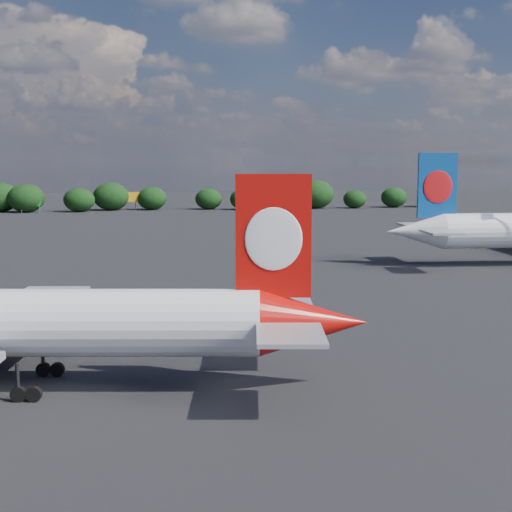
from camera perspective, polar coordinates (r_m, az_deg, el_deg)
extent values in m
plane|color=black|center=(98.63, -14.64, -1.24)|extent=(500.00, 500.00, 0.00)
cylinder|color=white|center=(48.90, -19.67, -5.04)|extent=(33.48, 10.56, 4.38)
cone|color=#BD0D09|center=(46.29, 4.64, -5.32)|extent=(7.70, 5.62, 4.38)
cube|color=#BD0D09|center=(45.23, 1.40, 1.60)|extent=(4.81, 1.34, 7.88)
ellipsoid|color=white|center=(44.98, 1.41, 1.36)|extent=(3.64, 0.86, 4.03)
ellipsoid|color=white|center=(45.51, 1.39, 1.44)|extent=(3.64, 0.86, 4.03)
cube|color=#A7A8AF|center=(41.42, 2.78, -6.34)|extent=(4.86, 5.90, 0.26)
cube|color=#A7A8AF|center=(50.81, 2.22, -3.73)|extent=(4.86, 5.90, 0.26)
cube|color=#A7A8AF|center=(60.29, -17.61, -3.98)|extent=(8.88, 18.26, 0.48)
cylinder|color=black|center=(46.70, -18.53, -9.47)|extent=(0.29, 0.29, 2.19)
cylinder|color=black|center=(46.94, -18.48, -10.44)|extent=(1.02, 0.57, 0.96)
cylinder|color=black|center=(46.66, -17.34, -10.50)|extent=(1.02, 0.57, 0.96)
cylinder|color=black|center=(51.51, -16.69, -7.80)|extent=(0.29, 0.29, 2.19)
cylinder|color=black|center=(51.73, -16.66, -8.69)|extent=(1.02, 0.57, 0.96)
cylinder|color=black|center=(51.47, -15.62, -8.73)|extent=(1.02, 0.57, 0.96)
cone|color=white|center=(102.05, 12.59, 1.94)|extent=(8.48, 5.84, 4.98)
cube|color=#0D448F|center=(102.58, 14.30, 5.49)|extent=(5.50, 1.10, 8.97)
ellipsoid|color=red|center=(102.30, 14.35, 5.38)|extent=(4.18, 0.66, 4.59)
ellipsoid|color=red|center=(102.87, 14.24, 5.39)|extent=(4.18, 0.66, 4.59)
cube|color=#A7A8AF|center=(97.46, 14.67, 1.85)|extent=(5.12, 6.44, 0.30)
cube|color=#A7A8AF|center=(107.82, 12.75, 2.44)|extent=(5.12, 6.44, 0.30)
cube|color=#146420|center=(215.02, -17.61, 4.16)|extent=(6.00, 0.30, 2.60)
cylinder|color=gray|center=(215.44, -18.25, 3.55)|extent=(0.20, 0.20, 2.00)
cylinder|color=gray|center=(214.88, -16.92, 3.59)|extent=(0.20, 0.20, 2.00)
cube|color=gold|center=(219.66, -9.62, 4.68)|extent=(5.00, 0.30, 3.00)
cylinder|color=gray|center=(219.81, -9.61, 3.96)|extent=(0.30, 0.30, 2.50)
ellipsoid|color=black|center=(221.57, -19.83, 4.45)|extent=(11.30, 9.56, 8.70)
ellipsoid|color=black|center=(217.68, -17.92, 4.42)|extent=(10.69, 9.05, 8.22)
ellipsoid|color=black|center=(215.83, -13.97, 4.38)|extent=(9.12, 7.72, 7.02)
ellipsoid|color=black|center=(220.33, -11.51, 4.69)|extent=(10.84, 9.17, 8.34)
ellipsoid|color=black|center=(220.64, -8.33, 4.59)|extent=(9.12, 7.71, 7.01)
ellipsoid|color=black|center=(220.95, -3.81, 4.58)|extent=(8.35, 7.06, 6.42)
ellipsoid|color=black|center=(218.90, -1.01, 4.57)|extent=(8.37, 7.09, 6.44)
ellipsoid|color=black|center=(223.87, 1.22, 4.65)|extent=(8.49, 7.18, 6.53)
ellipsoid|color=black|center=(225.37, 4.80, 4.94)|extent=(11.57, 9.79, 8.90)
ellipsoid|color=black|center=(228.09, 7.91, 4.53)|extent=(7.45, 6.30, 5.73)
ellipsoid|color=black|center=(234.10, 10.98, 4.63)|extent=(8.43, 7.13, 6.48)
ellipsoid|color=black|center=(239.23, 14.08, 4.86)|extent=(11.21, 9.49, 8.63)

